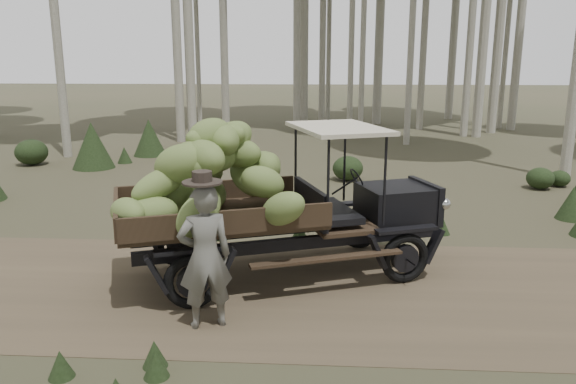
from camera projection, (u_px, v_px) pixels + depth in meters
The scene contains 5 objects.
ground at pixel (186, 287), 8.05m from camera, with size 120.00×120.00×0.00m, color #473D2B.
dirt_track at pixel (186, 287), 8.05m from camera, with size 70.00×4.00×0.01m, color brown.
banana_truck at pixel (245, 186), 7.95m from camera, with size 5.06×3.31×2.47m.
farmer at pixel (205, 255), 6.68m from camera, with size 0.76×0.64×1.94m.
undergrowth at pixel (40, 243), 8.30m from camera, with size 23.71×19.88×1.36m.
Camera 1 is at (1.93, -7.40, 3.22)m, focal length 35.00 mm.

